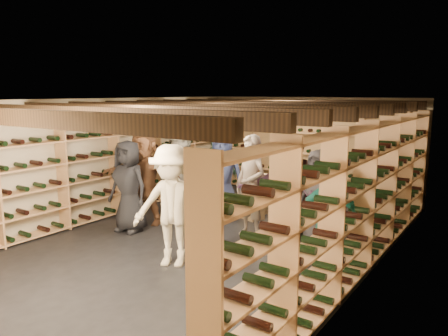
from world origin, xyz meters
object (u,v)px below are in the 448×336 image
person_11 (282,192)px  person_6 (222,176)px  person_8 (294,184)px  person_0 (129,186)px  crate_loose (291,221)px  person_7 (250,186)px  crate_stack_left (253,193)px  person_5 (144,177)px  person_9 (181,169)px  person_3 (172,206)px  person_4 (328,218)px  crate_stack_right (251,206)px  person_12 (319,198)px  person_10 (215,172)px

person_11 → person_6: bearing=157.2°
person_8 → person_0: bearing=-129.4°
crate_loose → person_7: size_ratio=0.28×
crate_stack_left → person_7: 1.59m
person_0 → person_5: person_5 is taller
person_6 → person_9: size_ratio=0.97×
crate_loose → person_3: bearing=-102.2°
person_4 → crate_loose: bearing=113.8°
person_6 → person_9: 1.08m
person_5 → person_6: bearing=34.1°
person_0 → person_6: bearing=56.2°
person_0 → person_9: bearing=91.2°
person_0 → person_11: size_ratio=1.00×
crate_stack_right → person_11: size_ratio=0.35×
crate_stack_left → person_12: bearing=-29.7°
crate_stack_right → person_10: 1.07m
person_11 → person_12: 0.65m
person_7 → person_11: bearing=34.1°
person_6 → person_11: (1.56, -0.47, -0.04)m
person_10 → person_11: 2.14m
person_11 → person_12: size_ratio=1.03×
person_0 → person_7: bearing=23.1°
person_4 → person_8: (-1.17, 1.33, 0.12)m
crate_stack_right → person_3: size_ratio=0.32×
person_10 → person_9: bearing=-155.0°
person_3 → person_10: person_3 is taller
person_3 → person_6: 2.50m
person_7 → crate_stack_left: bearing=135.3°
person_6 → crate_loose: bearing=-8.4°
person_9 → person_11: (2.64, -0.50, -0.07)m
crate_stack_left → person_4: bearing=-39.4°
person_5 → person_9: 1.12m
person_5 → person_12: size_ratio=1.12×
person_5 → person_7: (2.11, 0.45, -0.01)m
crate_loose → person_11: (0.21, -0.82, 0.75)m
crate_stack_right → person_3: (0.29, -2.74, 0.64)m
crate_loose → person_5: person_5 is taller
person_3 → crate_stack_right: bearing=72.6°
crate_stack_right → person_11: 1.49m
person_4 → person_11: bearing=129.3°
person_5 → person_12: (3.27, 0.71, -0.10)m
person_9 → crate_stack_left: bearing=28.4°
person_11 → crate_loose: bearing=98.1°
person_3 → person_9: size_ratio=0.99×
person_5 → person_6: (1.08, 1.08, -0.04)m
crate_loose → person_12: person_12 is taller
person_3 → person_4: 2.25m
person_5 → person_8: person_5 is taller
person_7 → person_9: (-2.12, 0.67, -0.00)m
crate_stack_left → person_3: size_ratio=0.47×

